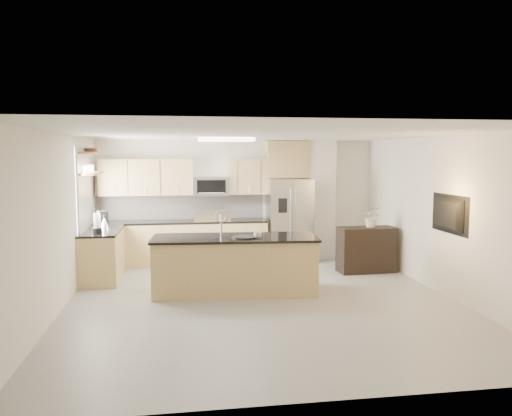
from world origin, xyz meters
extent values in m
plane|color=#AAA7A2|center=(0.00, 0.00, 0.00)|extent=(6.50, 6.50, 0.00)
cube|color=silver|center=(0.00, 0.00, 2.60)|extent=(6.00, 6.50, 0.02)
cube|color=silver|center=(0.00, 3.25, 1.30)|extent=(6.00, 0.02, 2.60)
cube|color=silver|center=(0.00, -3.25, 1.30)|extent=(6.00, 0.02, 2.60)
cube|color=silver|center=(-3.00, 0.00, 1.30)|extent=(0.02, 6.50, 2.60)
cube|color=silver|center=(3.00, 0.00, 1.30)|extent=(0.02, 6.50, 2.60)
cube|color=tan|center=(-1.23, 2.92, 0.44)|extent=(3.55, 0.65, 0.88)
cube|color=black|center=(-1.23, 2.92, 0.90)|extent=(3.55, 0.66, 0.04)
cube|color=beige|center=(-1.23, 3.24, 1.18)|extent=(3.55, 0.02, 0.52)
cube|color=tan|center=(-2.67, 1.85, 0.44)|extent=(0.65, 1.50, 0.88)
cube|color=black|center=(-2.67, 1.85, 0.90)|extent=(0.66, 1.50, 0.04)
cube|color=black|center=(-0.60, 2.92, 0.45)|extent=(0.76, 0.64, 0.90)
cube|color=black|center=(-0.60, 2.92, 0.92)|extent=(0.76, 0.62, 0.03)
cube|color=#BABABD|center=(-0.60, 2.62, 1.03)|extent=(0.76, 0.04, 0.22)
cube|color=tan|center=(-1.94, 3.08, 1.83)|extent=(1.92, 0.33, 0.75)
cube|color=tan|center=(0.19, 3.08, 1.83)|extent=(0.82, 0.33, 0.75)
cube|color=#BABABD|center=(-0.60, 3.05, 1.63)|extent=(0.76, 0.40, 0.40)
cube|color=black|center=(-0.60, 2.85, 1.63)|extent=(0.60, 0.02, 0.28)
cube|color=#BABABD|center=(1.06, 2.88, 0.89)|extent=(0.92, 0.75, 1.78)
cube|color=gray|center=(1.06, 2.50, 0.89)|extent=(0.02, 0.01, 1.69)
cube|color=black|center=(0.84, 2.48, 1.25)|extent=(0.18, 0.03, 0.30)
cube|color=white|center=(1.82, 3.10, 1.30)|extent=(0.60, 0.30, 2.60)
cube|color=white|center=(-2.98, 1.85, 1.65)|extent=(0.03, 1.05, 1.55)
cube|color=silver|center=(-2.97, 1.85, 1.65)|extent=(0.03, 1.15, 1.65)
cube|color=olive|center=(-2.85, 1.95, 1.95)|extent=(0.30, 1.20, 0.04)
cube|color=olive|center=(-2.85, 1.95, 2.32)|extent=(0.30, 1.20, 0.04)
cube|color=white|center=(-0.40, 1.60, 2.56)|extent=(1.00, 0.50, 0.06)
cube|color=tan|center=(-0.36, 0.59, 0.45)|extent=(2.71, 1.10, 0.90)
cube|color=black|center=(-0.36, 0.59, 0.92)|extent=(2.77, 1.16, 0.04)
cube|color=black|center=(-0.57, 0.59, 0.90)|extent=(0.56, 0.41, 0.01)
cylinder|color=#BABABD|center=(-0.57, 0.82, 1.11)|extent=(0.03, 0.03, 0.34)
torus|color=#BABABD|center=(-0.57, 0.75, 1.26)|extent=(0.21, 0.03, 0.21)
cube|color=black|center=(2.35, 1.66, 0.44)|extent=(1.13, 0.52, 0.88)
imported|color=silver|center=(-0.01, 0.36, 0.99)|extent=(0.17, 0.17, 0.10)
cylinder|color=black|center=(-0.21, 0.47, 0.95)|extent=(0.52, 0.52, 0.02)
cylinder|color=black|center=(-2.67, 1.37, 0.97)|extent=(0.15, 0.15, 0.11)
cylinder|color=silver|center=(-2.67, 1.37, 1.15)|extent=(0.12, 0.12, 0.25)
cone|color=#BABABD|center=(-2.62, 1.85, 1.04)|extent=(0.21, 0.21, 0.23)
cylinder|color=black|center=(-2.62, 1.85, 1.16)|extent=(0.04, 0.04, 0.04)
cube|color=black|center=(-2.69, 2.13, 1.08)|extent=(0.23, 0.25, 0.31)
cylinder|color=#BABABD|center=(-2.69, 2.07, 1.00)|extent=(0.10, 0.10, 0.11)
imported|color=#BABABD|center=(-2.85, 2.06, 2.39)|extent=(0.49, 0.49, 0.10)
imported|color=beige|center=(2.44, 1.66, 1.19)|extent=(0.68, 0.64, 0.62)
imported|color=black|center=(2.91, -0.20, 1.35)|extent=(0.14, 1.08, 0.62)
camera|label=1|loc=(-1.24, -7.52, 2.27)|focal=35.00mm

